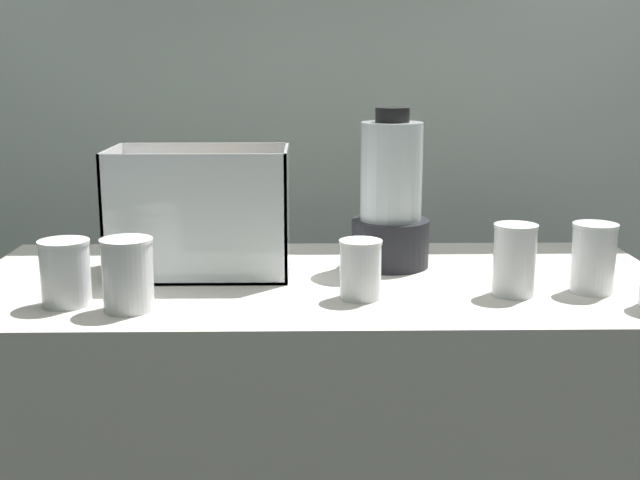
# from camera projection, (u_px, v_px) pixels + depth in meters

# --- Properties ---
(back_wall_unit) EXTENTS (2.60, 0.24, 2.50)m
(back_wall_unit) POSITION_uv_depth(u_px,v_px,m) (314.00, 80.00, 2.31)
(back_wall_unit) COLOR silver
(back_wall_unit) RESTS_ON ground_plane
(carrot_display_bin) EXTENTS (0.36, 0.21, 0.26)m
(carrot_display_bin) POSITION_uv_depth(u_px,v_px,m) (202.00, 234.00, 1.68)
(carrot_display_bin) COLOR white
(carrot_display_bin) RESTS_ON counter
(blender_pitcher) EXTENTS (0.16, 0.16, 0.33)m
(blender_pitcher) POSITION_uv_depth(u_px,v_px,m) (391.00, 202.00, 1.72)
(blender_pitcher) COLOR black
(blender_pitcher) RESTS_ON counter
(juice_cup_carrot_far_left) EXTENTS (0.09, 0.09, 0.12)m
(juice_cup_carrot_far_left) POSITION_uv_depth(u_px,v_px,m) (66.00, 275.00, 1.47)
(juice_cup_carrot_far_left) COLOR white
(juice_cup_carrot_far_left) RESTS_ON counter
(juice_cup_beet_left) EXTENTS (0.09, 0.09, 0.13)m
(juice_cup_beet_left) POSITION_uv_depth(u_px,v_px,m) (128.00, 279.00, 1.44)
(juice_cup_beet_left) COLOR white
(juice_cup_beet_left) RESTS_ON counter
(juice_cup_carrot_middle) EXTENTS (0.08, 0.08, 0.11)m
(juice_cup_carrot_middle) POSITION_uv_depth(u_px,v_px,m) (360.00, 273.00, 1.51)
(juice_cup_carrot_middle) COLOR white
(juice_cup_carrot_middle) RESTS_ON counter
(juice_cup_mango_right) EXTENTS (0.08, 0.08, 0.13)m
(juice_cup_mango_right) POSITION_uv_depth(u_px,v_px,m) (514.00, 265.00, 1.53)
(juice_cup_mango_right) COLOR white
(juice_cup_mango_right) RESTS_ON counter
(juice_cup_pomegranate_far_right) EXTENTS (0.08, 0.08, 0.13)m
(juice_cup_pomegranate_far_right) POSITION_uv_depth(u_px,v_px,m) (593.00, 262.00, 1.55)
(juice_cup_pomegranate_far_right) COLOR white
(juice_cup_pomegranate_far_right) RESTS_ON counter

